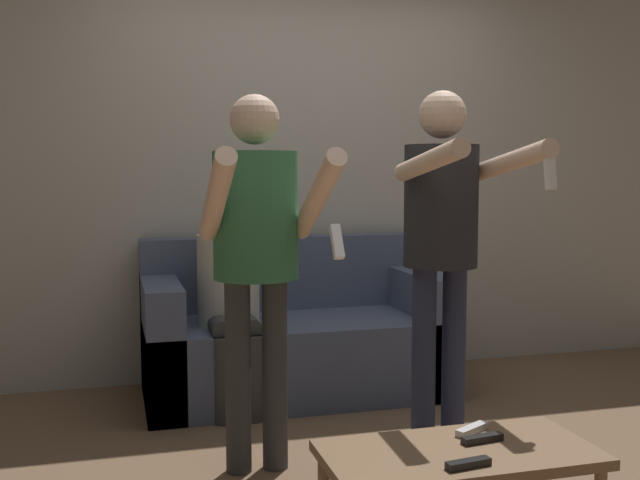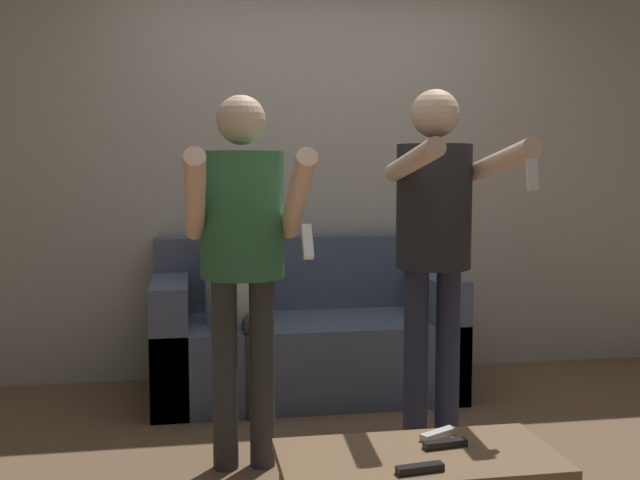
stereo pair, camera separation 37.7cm
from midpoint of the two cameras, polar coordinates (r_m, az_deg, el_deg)
The scene contains 10 objects.
ground_plane at distance 3.50m, azimuth 2.12°, elevation -16.49°, with size 14.00×14.00×0.00m, color brown.
wall_back at distance 4.76m, azimuth -3.59°, elevation 5.92°, with size 6.40×0.06×2.70m.
couch at distance 4.41m, azimuth -4.42°, elevation -7.66°, with size 1.73×0.82×0.90m.
person_standing_left at distance 3.17m, azimuth -8.27°, elevation 0.22°, with size 0.48×0.76×1.62m.
person_standing_right at distance 3.38m, azimuth 6.22°, elevation 1.00°, with size 0.45×0.77×1.66m.
person_seated at distance 4.12m, azimuth -9.50°, elevation -3.67°, with size 0.34×0.55×1.18m.
coffee_table at distance 2.58m, azimuth 6.27°, elevation -16.54°, with size 0.91×0.44×0.38m.
remote_near at distance 2.42m, azimuth 6.71°, elevation -16.65°, with size 0.15×0.05×0.02m.
remote_mid at distance 2.63m, azimuth 8.16°, elevation -14.82°, with size 0.15×0.05×0.02m.
remote_far at distance 2.71m, azimuth 7.51°, elevation -14.19°, with size 0.15×0.10×0.02m.
Camera 1 is at (-1.18, -3.05, 1.30)m, focal length 42.00 mm.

